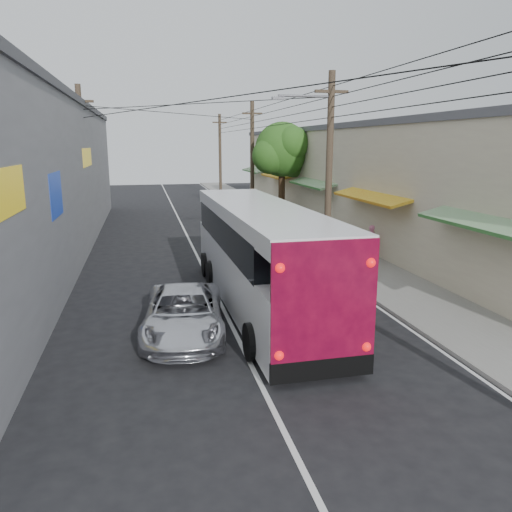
{
  "coord_description": "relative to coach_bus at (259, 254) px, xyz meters",
  "views": [
    {
      "loc": [
        -2.3,
        -6.67,
        5.16
      ],
      "look_at": [
        1.24,
        9.12,
        1.51
      ],
      "focal_mm": 35.0,
      "sensor_mm": 36.0,
      "label": 1
    }
  ],
  "objects": [
    {
      "name": "pedestrian_near",
      "position": [
        6.37,
        5.25,
        -0.84
      ],
      "size": [
        0.62,
        0.5,
        1.49
      ],
      "primitive_type": "imported",
      "rotation": [
        0.0,
        0.0,
        3.44
      ],
      "color": "pink",
      "rests_on": "sidewalk"
    },
    {
      "name": "sidewalk",
      "position": [
        5.3,
        11.52,
        -1.65
      ],
      "size": [
        3.0,
        80.0,
        0.12
      ],
      "primitive_type": "cube",
      "color": "slate",
      "rests_on": "ground"
    },
    {
      "name": "pedestrian_far",
      "position": [
        4.66,
        3.51,
        -0.78
      ],
      "size": [
        0.89,
        0.75,
        1.61
      ],
      "primitive_type": "imported",
      "rotation": [
        0.0,
        0.0,
        2.94
      ],
      "color": "#7F9EB8",
      "rests_on": "sidewalk"
    },
    {
      "name": "parked_suv",
      "position": [
        3.4,
        6.37,
        -0.92
      ],
      "size": [
        2.81,
        5.62,
        1.57
      ],
      "primitive_type": "imported",
      "rotation": [
        0.0,
        0.0,
        -0.12
      ],
      "color": "#9D9EA5",
      "rests_on": "ground"
    },
    {
      "name": "building_right",
      "position": [
        9.79,
        13.52,
        1.45
      ],
      "size": [
        7.09,
        40.0,
        6.25
      ],
      "color": "beige",
      "rests_on": "ground"
    },
    {
      "name": "jeepney",
      "position": [
        -2.6,
        -2.09,
        -1.06
      ],
      "size": [
        2.6,
        4.81,
        1.28
      ],
      "primitive_type": "imported",
      "rotation": [
        0.0,
        0.0,
        -0.1
      ],
      "color": "silver",
      "rests_on": "ground"
    },
    {
      "name": "parked_car_mid",
      "position": [
        3.4,
        15.92,
        -1.01
      ],
      "size": [
        1.89,
        4.16,
        1.38
      ],
      "primitive_type": "imported",
      "rotation": [
        0.0,
        0.0,
        -0.06
      ],
      "color": "#29292E",
      "rests_on": "ground"
    },
    {
      "name": "building_left",
      "position": [
        -9.7,
        9.51,
        1.95
      ],
      "size": [
        7.2,
        36.0,
        7.25
      ],
      "color": "gray",
      "rests_on": "ground"
    },
    {
      "name": "utility_poles",
      "position": [
        1.93,
        11.85,
        2.42
      ],
      "size": [
        11.8,
        45.28,
        8.0
      ],
      "color": "#473828",
      "rests_on": "ground"
    },
    {
      "name": "coach_bus",
      "position": [
        0.0,
        0.0,
        0.0
      ],
      "size": [
        2.76,
        11.48,
        3.29
      ],
      "rotation": [
        0.0,
        0.0,
        0.01
      ],
      "color": "white",
      "rests_on": "ground"
    },
    {
      "name": "parked_car_far",
      "position": [
        3.4,
        19.26,
        -0.89
      ],
      "size": [
        1.86,
        4.99,
        1.63
      ],
      "primitive_type": "imported",
      "rotation": [
        0.0,
        0.0,
        0.03
      ],
      "color": "black",
      "rests_on": "ground"
    },
    {
      "name": "street_tree",
      "position": [
        5.67,
        17.54,
        2.97
      ],
      "size": [
        4.4,
        4.0,
        6.6
      ],
      "color": "#3F2B19",
      "rests_on": "ground"
    },
    {
      "name": "ground",
      "position": [
        -1.2,
        -8.48,
        -1.71
      ],
      "size": [
        120.0,
        120.0,
        0.0
      ],
      "primitive_type": "plane",
      "color": "black",
      "rests_on": "ground"
    }
  ]
}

